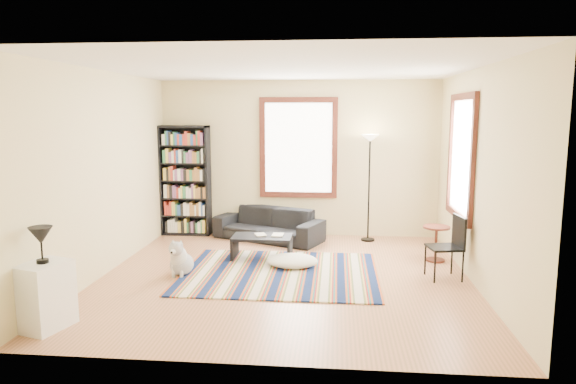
# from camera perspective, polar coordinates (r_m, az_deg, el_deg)

# --- Properties ---
(floor) EXTENTS (5.00, 5.00, 0.10)m
(floor) POSITION_cam_1_polar(r_m,az_deg,el_deg) (7.14, -0.38, -9.78)
(floor) COLOR #BD7A56
(floor) RESTS_ON ground
(ceiling) EXTENTS (5.00, 5.00, 0.10)m
(ceiling) POSITION_cam_1_polar(r_m,az_deg,el_deg) (6.80, -0.41, 14.08)
(ceiling) COLOR white
(ceiling) RESTS_ON floor
(wall_back) EXTENTS (5.00, 0.10, 2.80)m
(wall_back) POSITION_cam_1_polar(r_m,az_deg,el_deg) (9.35, 1.19, 3.73)
(wall_back) COLOR beige
(wall_back) RESTS_ON floor
(wall_front) EXTENTS (5.00, 0.10, 2.80)m
(wall_front) POSITION_cam_1_polar(r_m,az_deg,el_deg) (4.32, -3.83, -2.22)
(wall_front) COLOR beige
(wall_front) RESTS_ON floor
(wall_left) EXTENTS (0.10, 5.00, 2.80)m
(wall_left) POSITION_cam_1_polar(r_m,az_deg,el_deg) (7.52, -20.13, 1.96)
(wall_left) COLOR beige
(wall_left) RESTS_ON floor
(wall_right) EXTENTS (0.10, 5.00, 2.80)m
(wall_right) POSITION_cam_1_polar(r_m,az_deg,el_deg) (7.04, 20.75, 1.50)
(wall_right) COLOR beige
(wall_right) RESTS_ON floor
(window_back) EXTENTS (1.20, 0.06, 1.60)m
(window_back) POSITION_cam_1_polar(r_m,az_deg,el_deg) (9.25, 1.16, 4.92)
(window_back) COLOR white
(window_back) RESTS_ON wall_back
(window_right) EXTENTS (0.06, 1.20, 1.60)m
(window_right) POSITION_cam_1_polar(r_m,az_deg,el_deg) (7.77, 18.72, 3.72)
(window_right) COLOR white
(window_right) RESTS_ON wall_right
(rug) EXTENTS (2.71, 2.17, 0.02)m
(rug) POSITION_cam_1_polar(r_m,az_deg,el_deg) (7.26, -0.93, -8.96)
(rug) COLOR #0D1A41
(rug) RESTS_ON floor
(sofa) EXTENTS (2.05, 1.43, 0.56)m
(sofa) POSITION_cam_1_polar(r_m,az_deg,el_deg) (9.07, -2.17, -3.59)
(sofa) COLOR black
(sofa) RESTS_ON floor
(bookshelf) EXTENTS (0.90, 0.30, 2.00)m
(bookshelf) POSITION_cam_1_polar(r_m,az_deg,el_deg) (9.54, -11.35, 1.25)
(bookshelf) COLOR black
(bookshelf) RESTS_ON floor
(coffee_table) EXTENTS (0.99, 0.70, 0.36)m
(coffee_table) POSITION_cam_1_polar(r_m,az_deg,el_deg) (7.93, -2.90, -6.16)
(coffee_table) COLOR black
(coffee_table) RESTS_ON floor
(book_a) EXTENTS (0.25, 0.22, 0.02)m
(book_a) POSITION_cam_1_polar(r_m,az_deg,el_deg) (7.90, -3.63, -4.81)
(book_a) COLOR beige
(book_a) RESTS_ON coffee_table
(book_b) EXTENTS (0.18, 0.24, 0.02)m
(book_b) POSITION_cam_1_polar(r_m,az_deg,el_deg) (7.91, -1.77, -4.78)
(book_b) COLOR beige
(book_b) RESTS_ON coffee_table
(floor_cushion) EXTENTS (0.87, 0.73, 0.19)m
(floor_cushion) POSITION_cam_1_polar(r_m,az_deg,el_deg) (7.53, 0.48, -7.64)
(floor_cushion) COLOR white
(floor_cushion) RESTS_ON floor
(floor_lamp) EXTENTS (0.37, 0.37, 1.86)m
(floor_lamp) POSITION_cam_1_polar(r_m,az_deg,el_deg) (9.00, 8.98, 0.41)
(floor_lamp) COLOR black
(floor_lamp) RESTS_ON floor
(side_table) EXTENTS (0.43, 0.43, 0.54)m
(side_table) POSITION_cam_1_polar(r_m,az_deg,el_deg) (8.09, 16.11, -5.54)
(side_table) COLOR #431A10
(side_table) RESTS_ON floor
(folding_chair) EXTENTS (0.49, 0.47, 0.86)m
(folding_chair) POSITION_cam_1_polar(r_m,az_deg,el_deg) (7.25, 16.98, -5.92)
(folding_chair) COLOR black
(folding_chair) RESTS_ON floor
(white_cabinet) EXTENTS (0.51, 0.59, 0.70)m
(white_cabinet) POSITION_cam_1_polar(r_m,az_deg,el_deg) (5.97, -25.37, -10.37)
(white_cabinet) COLOR white
(white_cabinet) RESTS_ON floor
(table_lamp) EXTENTS (0.30, 0.30, 0.38)m
(table_lamp) POSITION_cam_1_polar(r_m,az_deg,el_deg) (5.83, -25.72, -5.33)
(table_lamp) COLOR black
(table_lamp) RESTS_ON white_cabinet
(dog) EXTENTS (0.42, 0.55, 0.51)m
(dog) POSITION_cam_1_polar(r_m,az_deg,el_deg) (7.29, -11.74, -7.07)
(dog) COLOR silver
(dog) RESTS_ON floor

